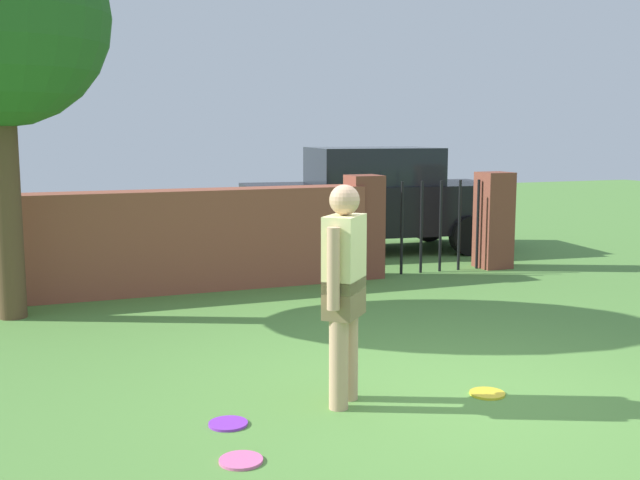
{
  "coord_description": "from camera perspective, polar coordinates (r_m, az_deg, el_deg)",
  "views": [
    {
      "loc": [
        -2.89,
        -4.84,
        2.0
      ],
      "look_at": [
        -0.39,
        1.69,
        1.0
      ],
      "focal_mm": 43.12,
      "sensor_mm": 36.0,
      "label": 1
    }
  ],
  "objects": [
    {
      "name": "brick_wall",
      "position": [
        9.68,
        -12.48,
        -0.16
      ],
      "size": [
        5.57,
        0.5,
        1.27
      ],
      "primitive_type": "cube",
      "color": "brown",
      "rests_on": "ground"
    },
    {
      "name": "frisbee_purple",
      "position": [
        5.44,
        -6.83,
        -13.38
      ],
      "size": [
        0.27,
        0.27,
        0.02
      ],
      "primitive_type": "cylinder",
      "color": "purple",
      "rests_on": "ground"
    },
    {
      "name": "ground_plane",
      "position": [
        5.98,
        9.52,
        -11.5
      ],
      "size": [
        40.0,
        40.0,
        0.0
      ],
      "primitive_type": "plane",
      "color": "#568C3D"
    },
    {
      "name": "frisbee_pink",
      "position": [
        4.89,
        -5.89,
        -15.96
      ],
      "size": [
        0.27,
        0.27,
        0.02
      ],
      "primitive_type": "cylinder",
      "color": "pink",
      "rests_on": "ground"
    },
    {
      "name": "frisbee_yellow",
      "position": [
        6.11,
        12.31,
        -11.06
      ],
      "size": [
        0.27,
        0.27,
        0.02
      ],
      "primitive_type": "cylinder",
      "color": "yellow",
      "rests_on": "ground"
    },
    {
      "name": "car",
      "position": [
        12.78,
        3.92,
        3.02
      ],
      "size": [
        4.35,
        2.26,
        1.72
      ],
      "rotation": [
        0.0,
        0.0,
        3.04
      ],
      "color": "black",
      "rests_on": "ground"
    },
    {
      "name": "person",
      "position": [
        5.56,
        1.8,
        -3.31
      ],
      "size": [
        0.4,
        0.42,
        1.62
      ],
      "rotation": [
        0.0,
        0.0,
        0.83
      ],
      "color": "tan",
      "rests_on": "ground"
    },
    {
      "name": "fence_gate",
      "position": [
        10.95,
        8.24,
        1.24
      ],
      "size": [
        2.52,
        0.44,
        1.4
      ],
      "color": "brown",
      "rests_on": "ground"
    }
  ]
}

